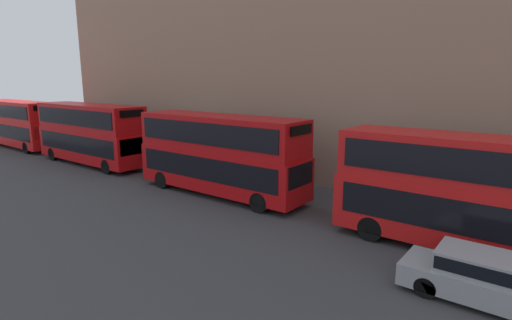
{
  "coord_description": "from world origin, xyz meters",
  "views": [
    {
      "loc": [
        -14.11,
        2.99,
        6.35
      ],
      "look_at": [
        0.48,
        14.27,
        2.56
      ],
      "focal_mm": 28.0,
      "sensor_mm": 36.0,
      "label": 1
    }
  ],
  "objects": [
    {
      "name": "bus_leading",
      "position": [
        1.6,
        4.67,
        2.39
      ],
      "size": [
        2.59,
        10.9,
        4.33
      ],
      "color": "red",
      "rests_on": "ground"
    },
    {
      "name": "bus_second_in_queue",
      "position": [
        1.6,
        17.63,
        2.42
      ],
      "size": [
        2.59,
        10.36,
        4.39
      ],
      "color": "#B20C0F",
      "rests_on": "ground"
    },
    {
      "name": "bus_third_in_queue",
      "position": [
        1.6,
        30.7,
        2.46
      ],
      "size": [
        2.59,
        10.7,
        4.47
      ],
      "color": "#B20C0F",
      "rests_on": "ground"
    },
    {
      "name": "bus_trailing",
      "position": [
        1.6,
        42.84,
        2.37
      ],
      "size": [
        2.59,
        10.77,
        4.29
      ],
      "color": "red",
      "rests_on": "ground"
    },
    {
      "name": "car_dark_sedan",
      "position": [
        -1.8,
        4.13,
        0.77
      ],
      "size": [
        1.75,
        4.76,
        1.45
      ],
      "color": "gray",
      "rests_on": "ground"
    },
    {
      "name": "pedestrian",
      "position": [
        3.79,
        5.09,
        0.84
      ],
      "size": [
        0.36,
        0.36,
        1.82
      ],
      "color": "#334C6B",
      "rests_on": "ground"
    }
  ]
}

